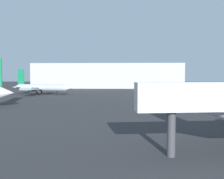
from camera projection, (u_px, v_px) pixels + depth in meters
airplane_distant at (41, 88)px, 86.10m from camera, size 23.98×19.29×9.29m
terminal_building at (108, 76)px, 140.72m from camera, size 84.32×25.04×13.98m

